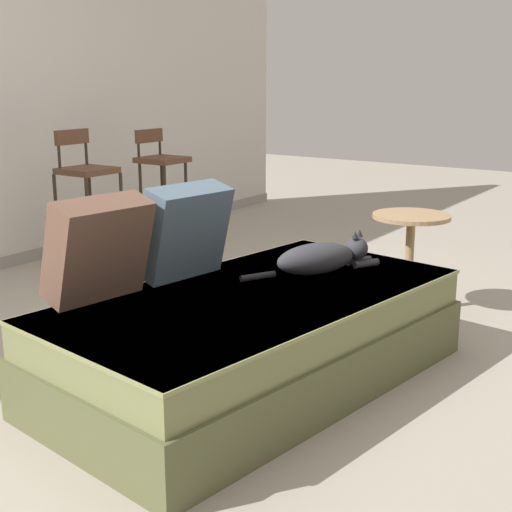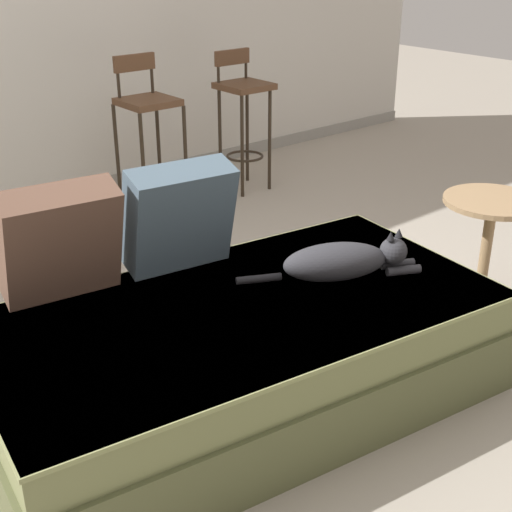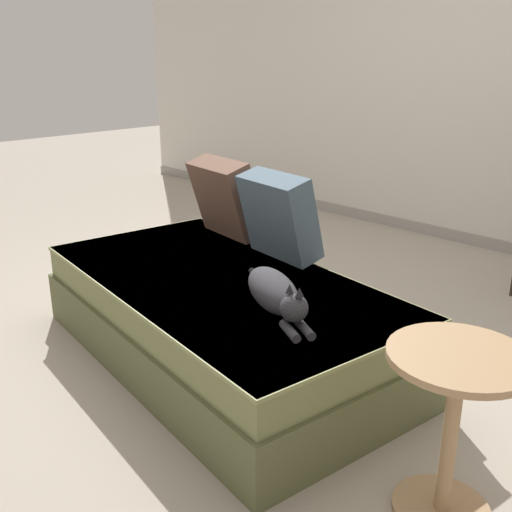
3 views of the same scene
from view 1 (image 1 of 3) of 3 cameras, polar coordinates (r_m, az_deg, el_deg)
name	(u,v)px [view 1 (image 1 of 3)]	position (r m, az deg, el deg)	size (l,w,h in m)	color
ground_plane	(188,362)	(3.52, -5.48, -8.45)	(16.00, 16.00, 0.00)	#A89E8E
couch	(256,337)	(3.21, -0.04, -6.49)	(2.05, 1.27, 0.43)	brown
throw_pillow_corner	(98,249)	(3.04, -12.52, 0.55)	(0.46, 0.33, 0.45)	brown
throw_pillow_middle	(184,231)	(3.33, -5.76, 1.99)	(0.45, 0.31, 0.45)	#4C6070
cat	(321,258)	(3.44, 5.23, -0.14)	(0.67, 0.42, 0.19)	#333338
bar_stool_near_window	(87,193)	(5.01, -13.38, 4.95)	(0.33, 0.33, 1.00)	#2D2319
bar_stool_by_doorway	(161,177)	(5.55, -7.57, 6.29)	(0.32, 0.32, 0.95)	#2D2319
side_table	(410,249)	(4.18, 12.19, 0.52)	(0.44, 0.44, 0.59)	tan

